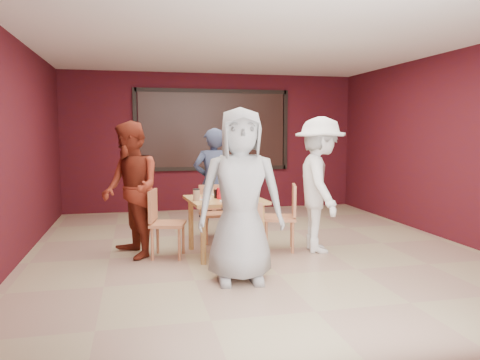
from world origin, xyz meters
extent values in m
plane|color=tan|center=(0.00, 0.00, 0.00)|extent=(7.00, 7.00, 0.00)
cube|color=black|center=(0.00, 3.45, 1.65)|extent=(3.00, 0.02, 1.50)
cube|color=tan|center=(-0.43, -0.11, 0.73)|extent=(1.02, 1.02, 0.04)
cylinder|color=tan|center=(-0.84, 0.24, 0.35)|extent=(0.07, 0.07, 0.71)
cylinder|color=tan|center=(-0.08, 0.30, 0.35)|extent=(0.07, 0.07, 0.71)
cylinder|color=tan|center=(-0.78, -0.52, 0.35)|extent=(0.07, 0.07, 0.71)
cylinder|color=tan|center=(-0.02, -0.45, 0.35)|extent=(0.07, 0.07, 0.71)
cylinder|color=silver|center=(-0.43, -0.41, 0.75)|extent=(0.24, 0.24, 0.01)
cone|color=#C17844|center=(-0.43, -0.41, 0.77)|extent=(0.22, 0.22, 0.02)
cylinder|color=#C5B39D|center=(-0.30, -0.50, 0.82)|extent=(0.09, 0.09, 0.14)
cylinder|color=black|center=(-0.30, -0.50, 0.89)|extent=(0.09, 0.09, 0.01)
cylinder|color=silver|center=(-0.43, 0.19, 0.75)|extent=(0.24, 0.24, 0.01)
cone|color=#C17844|center=(-0.43, 0.19, 0.77)|extent=(0.22, 0.22, 0.02)
cylinder|color=#C5B39D|center=(-0.56, 0.28, 0.82)|extent=(0.09, 0.09, 0.14)
cylinder|color=black|center=(-0.56, 0.28, 0.89)|extent=(0.09, 0.09, 0.01)
cylinder|color=silver|center=(-0.73, -0.11, 0.75)|extent=(0.24, 0.24, 0.01)
cone|color=#C17844|center=(-0.73, -0.11, 0.77)|extent=(0.22, 0.22, 0.02)
cylinder|color=#C5B39D|center=(-0.82, -0.24, 0.82)|extent=(0.09, 0.09, 0.14)
cylinder|color=black|center=(-0.82, -0.24, 0.89)|extent=(0.09, 0.09, 0.01)
cylinder|color=silver|center=(-0.13, -0.11, 0.75)|extent=(0.24, 0.24, 0.01)
cone|color=#C17844|center=(-0.13, -0.11, 0.77)|extent=(0.22, 0.22, 0.02)
cylinder|color=#C5B39D|center=(-0.04, 0.02, 0.82)|extent=(0.09, 0.09, 0.14)
cylinder|color=black|center=(-0.04, 0.02, 0.89)|extent=(0.09, 0.09, 0.01)
cylinder|color=silver|center=(-0.35, -0.14, 0.80)|extent=(0.06, 0.06, 0.10)
cylinder|color=silver|center=(-0.41, -0.19, 0.79)|extent=(0.05, 0.05, 0.08)
cylinder|color=red|center=(-0.51, -0.16, 0.82)|extent=(0.07, 0.07, 0.15)
cube|color=black|center=(-0.50, -0.06, 0.81)|extent=(0.13, 0.08, 0.11)
cube|color=#B56C46|center=(-0.34, -0.83, 0.41)|extent=(0.46, 0.46, 0.04)
cylinder|color=#B56C46|center=(-0.15, -0.70, 0.19)|extent=(0.03, 0.03, 0.39)
cylinder|color=#B56C46|center=(-0.47, -0.64, 0.19)|extent=(0.03, 0.03, 0.39)
cylinder|color=#B56C46|center=(-0.21, -1.01, 0.19)|extent=(0.03, 0.03, 0.39)
cylinder|color=#B56C46|center=(-0.52, -0.96, 0.19)|extent=(0.03, 0.03, 0.39)
cube|color=#B56C46|center=(-0.37, -1.00, 0.63)|extent=(0.40, 0.10, 0.38)
cube|color=#B56C46|center=(-0.44, 0.63, 0.41)|extent=(0.43, 0.43, 0.04)
cylinder|color=#B56C46|center=(-0.59, 0.45, 0.20)|extent=(0.03, 0.03, 0.39)
cylinder|color=#B56C46|center=(-0.27, 0.48, 0.20)|extent=(0.03, 0.03, 0.39)
cylinder|color=#B56C46|center=(-0.62, 0.78, 0.20)|extent=(0.03, 0.03, 0.39)
cylinder|color=#B56C46|center=(-0.29, 0.80, 0.20)|extent=(0.03, 0.03, 0.39)
cube|color=#B56C46|center=(-0.46, 0.81, 0.64)|extent=(0.40, 0.07, 0.38)
cube|color=#B56C46|center=(-1.18, -0.08, 0.43)|extent=(0.51, 0.51, 0.04)
cylinder|color=#B56C46|center=(-1.05, -0.29, 0.21)|extent=(0.04, 0.04, 0.41)
cylinder|color=#B56C46|center=(-0.97, 0.04, 0.21)|extent=(0.04, 0.04, 0.41)
cylinder|color=#B56C46|center=(-1.38, -0.21, 0.21)|extent=(0.04, 0.04, 0.41)
cylinder|color=#B56C46|center=(-1.30, 0.12, 0.21)|extent=(0.04, 0.04, 0.41)
cube|color=#B56C46|center=(-1.36, -0.04, 0.67)|extent=(0.14, 0.42, 0.40)
cube|color=#B56C46|center=(0.34, -0.05, 0.45)|extent=(0.54, 0.54, 0.04)
cylinder|color=#B56C46|center=(0.22, 0.17, 0.21)|extent=(0.04, 0.04, 0.43)
cylinder|color=#B56C46|center=(0.12, -0.17, 0.21)|extent=(0.04, 0.04, 0.43)
cylinder|color=#B56C46|center=(0.56, 0.07, 0.21)|extent=(0.04, 0.04, 0.43)
cylinder|color=#B56C46|center=(0.46, -0.27, 0.21)|extent=(0.04, 0.04, 0.43)
cube|color=#B56C46|center=(0.53, -0.10, 0.70)|extent=(0.16, 0.43, 0.42)
imported|color=#9D9D9D|center=(-0.48, -1.25, 0.94)|extent=(0.98, 0.69, 1.88)
imported|color=#2E3652|center=(-0.40, 0.99, 0.84)|extent=(0.62, 0.42, 1.67)
imported|color=maroon|center=(-1.63, 0.02, 0.88)|extent=(0.92, 1.03, 1.76)
imported|color=white|center=(0.85, -0.21, 0.91)|extent=(0.85, 1.27, 1.82)
camera|label=1|loc=(-1.56, -6.08, 1.63)|focal=35.00mm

